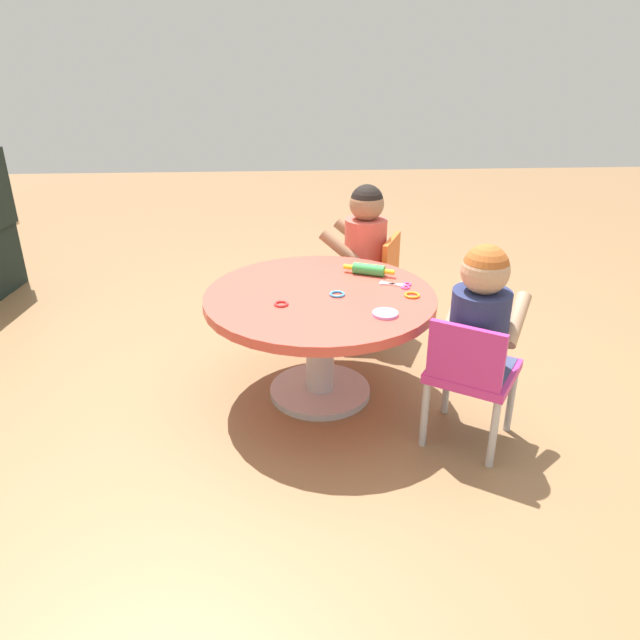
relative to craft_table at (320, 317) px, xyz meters
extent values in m
plane|color=olive|center=(0.00, 0.00, -0.37)|extent=(10.00, 10.00, 0.00)
cylinder|color=silver|center=(0.00, 0.00, -0.36)|extent=(0.44, 0.44, 0.03)
cylinder|color=silver|center=(0.00, 0.00, -0.15)|extent=(0.12, 0.12, 0.44)
cylinder|color=#D84C3F|center=(0.00, 0.00, 0.08)|extent=(0.95, 0.95, 0.04)
cylinder|color=#B7B7BC|center=(-0.32, -0.73, -0.23)|extent=(0.03, 0.03, 0.28)
cylinder|color=#B7B7BC|center=(-0.18, -0.51, -0.23)|extent=(0.03, 0.03, 0.28)
cylinder|color=#B7B7BC|center=(-0.54, -0.59, -0.23)|extent=(0.03, 0.03, 0.28)
cylinder|color=#B7B7BC|center=(-0.39, -0.37, -0.23)|extent=(0.03, 0.03, 0.28)
cube|color=#CC338C|center=(-0.36, -0.55, -0.08)|extent=(0.41, 0.41, 0.04)
cube|color=#CC338C|center=(-0.47, -0.48, 0.05)|extent=(0.17, 0.24, 0.22)
cube|color=#3F4772|center=(-0.36, -0.55, -0.07)|extent=(0.38, 0.37, 0.04)
cylinder|color=navy|center=(-0.36, -0.55, 0.10)|extent=(0.21, 0.21, 0.30)
sphere|color=tan|center=(-0.36, -0.55, 0.32)|extent=(0.17, 0.17, 0.17)
sphere|color=#B25926|center=(-0.36, -0.55, 0.34)|extent=(0.16, 0.16, 0.16)
cylinder|color=tan|center=(-0.33, -0.70, 0.12)|extent=(0.21, 0.16, 0.17)
cylinder|color=tan|center=(-0.21, -0.51, 0.12)|extent=(0.21, 0.16, 0.17)
cylinder|color=#B7B7BC|center=(0.77, -0.20, -0.23)|extent=(0.03, 0.03, 0.28)
cylinder|color=#B7B7BC|center=(0.53, -0.09, -0.23)|extent=(0.03, 0.03, 0.28)
cylinder|color=#B7B7BC|center=(0.67, -0.43, -0.23)|extent=(0.03, 0.03, 0.28)
cylinder|color=#B7B7BC|center=(0.43, -0.33, -0.23)|extent=(0.03, 0.03, 0.28)
cube|color=orange|center=(0.60, -0.26, -0.08)|extent=(0.40, 0.40, 0.04)
cube|color=orange|center=(0.55, -0.39, 0.05)|extent=(0.26, 0.13, 0.22)
cube|color=#3F4772|center=(0.60, -0.26, -0.07)|extent=(0.35, 0.36, 0.04)
cylinder|color=#D8594C|center=(0.60, -0.26, 0.10)|extent=(0.21, 0.21, 0.30)
sphere|color=#997051|center=(0.60, -0.26, 0.32)|extent=(0.17, 0.17, 0.17)
sphere|color=black|center=(0.60, -0.26, 0.34)|extent=(0.16, 0.16, 0.16)
cylinder|color=#997051|center=(0.74, -0.22, 0.12)|extent=(0.14, 0.22, 0.17)
cylinder|color=#997051|center=(0.54, -0.13, 0.12)|extent=(0.14, 0.22, 0.17)
cylinder|color=green|center=(0.21, -0.23, 0.13)|extent=(0.10, 0.15, 0.05)
cylinder|color=yellow|center=(0.24, -0.14, 0.13)|extent=(0.04, 0.05, 0.02)
cylinder|color=yellow|center=(0.17, -0.31, 0.13)|extent=(0.04, 0.05, 0.02)
cube|color=silver|center=(0.08, -0.31, 0.11)|extent=(0.03, 0.11, 0.01)
cube|color=silver|center=(0.08, -0.31, 0.11)|extent=(0.07, 0.10, 0.01)
torus|color=#D83F99|center=(0.07, -0.37, 0.11)|extent=(0.05, 0.05, 0.01)
torus|color=#D83F99|center=(0.04, -0.36, 0.11)|extent=(0.05, 0.05, 0.01)
cylinder|color=#CC99E5|center=(-0.23, -0.23, 0.11)|extent=(0.10, 0.10, 0.01)
torus|color=red|center=(-0.11, 0.16, 0.11)|extent=(0.06, 0.06, 0.01)
torus|color=#3F99D8|center=(-0.02, -0.07, 0.11)|extent=(0.06, 0.06, 0.01)
torus|color=orange|center=(-0.05, -0.37, 0.11)|extent=(0.06, 0.06, 0.01)
camera|label=1|loc=(-2.28, 0.13, 1.05)|focal=33.85mm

